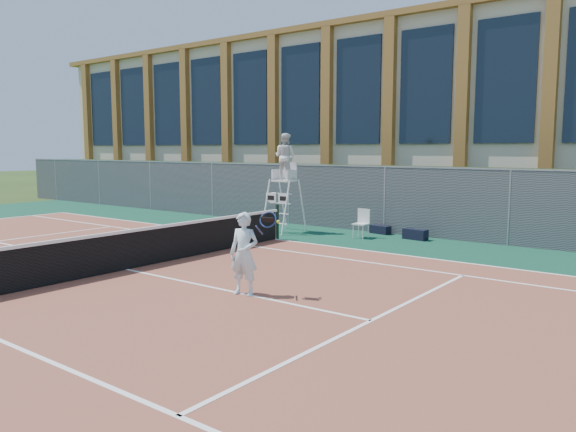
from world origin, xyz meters
The scene contains 12 objects.
ground centered at (0.00, 0.00, 0.00)m, with size 120.00×120.00×0.00m, color #233814.
apron centered at (0.00, 1.00, 0.01)m, with size 36.00×20.00×0.01m, color #0D3B24.
tennis_court centered at (0.00, 0.00, 0.02)m, with size 23.77×10.97×0.02m, color brown.
tennis_net centered at (0.00, 0.00, 0.54)m, with size 0.10×11.30×1.10m.
fence centered at (0.00, 8.80, 1.10)m, with size 40.00×0.06×2.20m, color #595E60, non-canonical shape.
hedge centered at (0.00, 10.00, 1.10)m, with size 40.00×1.40×2.20m, color black.
building centered at (0.00, 17.95, 4.15)m, with size 45.00×10.60×8.22m.
umpire_chair centered at (-0.81, 7.04, 2.45)m, with size 0.94×1.44×3.35m.
plastic_chair centered at (1.91, 7.49, 0.54)m, with size 0.43×0.43×0.91m.
sports_bag_near centered at (3.40, 8.18, 0.17)m, with size 0.76×0.30×0.32m, color black.
sports_bag_far centered at (1.97, 8.60, 0.15)m, with size 0.68×0.30×0.27m, color black.
tennis_player centered at (3.66, -0.01, 0.83)m, with size 0.94×0.68×1.61m.
Camera 1 is at (10.69, -7.83, 2.81)m, focal length 35.00 mm.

